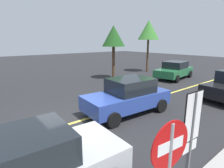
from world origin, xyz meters
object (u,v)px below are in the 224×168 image
(stop_sign, at_px, (169,168))
(car_blue_crossing, at_px, (128,96))
(tree_left_verge, at_px, (149,30))
(speed_limit_sign, at_px, (191,130))
(car_silver_approaching, at_px, (31,167))
(car_green_near_curb, at_px, (174,70))
(tree_centre_verge, at_px, (114,37))

(stop_sign, relative_size, car_blue_crossing, 0.54)
(tree_left_verge, bearing_deg, speed_limit_sign, -137.09)
(stop_sign, bearing_deg, car_silver_approaching, 118.94)
(car_green_near_curb, bearing_deg, tree_left_verge, 76.49)
(speed_limit_sign, relative_size, car_green_near_curb, 0.54)
(tree_left_verge, distance_m, tree_centre_verge, 5.45)
(car_blue_crossing, distance_m, tree_centre_verge, 8.65)
(car_silver_approaching, bearing_deg, car_green_near_curb, 21.55)
(car_blue_crossing, relative_size, tree_left_verge, 0.78)
(speed_limit_sign, distance_m, car_green_near_curb, 14.07)
(car_silver_approaching, bearing_deg, tree_left_verge, 32.56)
(car_green_near_curb, bearing_deg, speed_limit_sign, -146.55)
(car_silver_approaching, distance_m, tree_centre_verge, 13.57)
(stop_sign, height_order, car_green_near_curb, stop_sign)
(car_green_near_curb, xyz_separation_m, tree_left_verge, (0.97, 4.05, 3.69))
(car_silver_approaching, height_order, tree_left_verge, tree_left_verge)
(car_blue_crossing, bearing_deg, tree_centre_verge, 55.39)
(stop_sign, bearing_deg, tree_left_verge, 41.18)
(speed_limit_sign, distance_m, car_blue_crossing, 5.32)
(car_green_near_curb, height_order, tree_centre_verge, tree_centre_verge)
(speed_limit_sign, height_order, car_green_near_curb, speed_limit_sign)
(speed_limit_sign, height_order, car_blue_crossing, speed_limit_sign)
(stop_sign, relative_size, speed_limit_sign, 0.93)
(tree_centre_verge, bearing_deg, car_blue_crossing, -124.61)
(tree_left_verge, relative_size, tree_centre_verge, 1.17)
(car_blue_crossing, xyz_separation_m, car_silver_approaching, (-5.07, -2.32, -0.03))
(car_blue_crossing, height_order, car_green_near_curb, car_blue_crossing)
(tree_centre_verge, bearing_deg, car_green_near_curb, -38.22)
(tree_centre_verge, bearing_deg, car_silver_approaching, -137.03)
(stop_sign, xyz_separation_m, car_blue_crossing, (3.74, 4.72, -0.76))
(car_blue_crossing, xyz_separation_m, tree_centre_verge, (4.63, 6.70, 2.92))
(car_green_near_curb, xyz_separation_m, car_silver_approaching, (-14.09, -5.56, 0.01))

